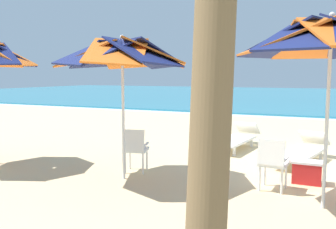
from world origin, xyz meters
name	(u,v)px	position (x,y,z in m)	size (l,w,h in m)	color
ground_plane	(328,169)	(0.00, 0.00, 0.00)	(80.00, 80.00, 0.00)	beige
sea	(330,96)	(0.00, 27.15, 0.05)	(80.00, 36.00, 0.10)	teal
surf_foam	(329,119)	(0.00, 8.85, 0.01)	(80.00, 0.70, 0.01)	white
beach_umbrella_0	(331,38)	(-0.06, -2.40, 2.39)	(2.60, 2.60, 2.74)	silver
plastic_chair_0	(273,161)	(-0.84, -1.90, 0.50)	(0.47, 0.50, 0.87)	white
beach_umbrella_1	(122,55)	(-3.41, -2.31, 2.26)	(2.42, 2.42, 2.60)	silver
plastic_chair_2	(135,147)	(-3.43, -1.86, 0.50)	(0.54, 0.56, 0.87)	white
sun_lounger_1	(303,150)	(-0.51, 0.30, 0.28)	(1.11, 2.23, 0.62)	white
sun_lounger_2	(237,138)	(-2.17, 1.21, 0.28)	(0.88, 2.20, 0.62)	white
cooler_box	(307,172)	(-0.34, -1.22, 0.20)	(0.50, 0.34, 0.40)	red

